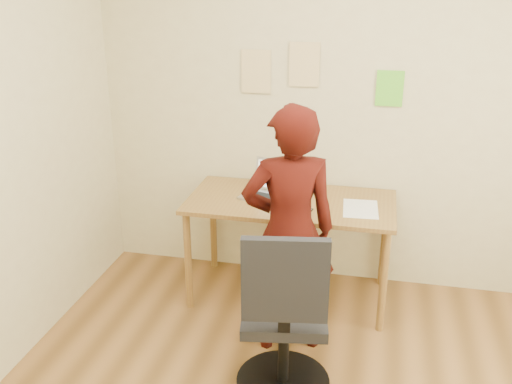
% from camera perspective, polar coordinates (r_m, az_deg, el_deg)
% --- Properties ---
extents(room, '(3.58, 3.58, 2.78)m').
position_cam_1_polar(room, '(2.35, 5.46, 0.04)').
color(room, brown).
rests_on(room, ground).
extents(desk, '(1.40, 0.70, 0.74)m').
position_cam_1_polar(desk, '(3.91, 3.49, -1.99)').
color(desk, olive).
rests_on(desk, ground).
extents(laptop, '(0.39, 0.37, 0.23)m').
position_cam_1_polar(laptop, '(3.93, 1.30, 0.28)').
color(laptop, '#A9AAB0').
rests_on(laptop, desk).
extents(paper_sheet, '(0.24, 0.33, 0.00)m').
position_cam_1_polar(paper_sheet, '(3.80, 10.41, -1.65)').
color(paper_sheet, white).
rests_on(paper_sheet, desk).
extents(phone, '(0.08, 0.13, 0.01)m').
position_cam_1_polar(phone, '(3.69, 5.03, -1.96)').
color(phone, black).
rests_on(phone, desk).
extents(wall_note_left, '(0.21, 0.00, 0.30)m').
position_cam_1_polar(wall_note_left, '(4.06, 0.01, 11.95)').
color(wall_note_left, '#E2C587').
rests_on(wall_note_left, room).
extents(wall_note_mid, '(0.21, 0.00, 0.30)m').
position_cam_1_polar(wall_note_mid, '(3.99, 4.85, 12.59)').
color(wall_note_mid, '#E2C587').
rests_on(wall_note_mid, room).
extents(wall_note_right, '(0.18, 0.00, 0.24)m').
position_cam_1_polar(wall_note_right, '(3.98, 13.22, 10.04)').
color(wall_note_right, '#67D930').
rests_on(wall_note_right, room).
extents(office_chair, '(0.53, 0.54, 1.02)m').
position_cam_1_polar(office_chair, '(3.11, 2.82, -13.19)').
color(office_chair, black).
rests_on(office_chair, ground).
extents(person, '(0.65, 0.53, 1.53)m').
position_cam_1_polar(person, '(3.35, 3.33, -4.00)').
color(person, '#360B07').
rests_on(person, ground).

